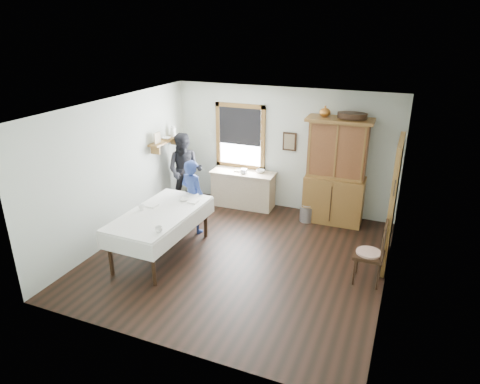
{
  "coord_description": "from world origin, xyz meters",
  "views": [
    {
      "loc": [
        2.59,
        -6.23,
        3.96
      ],
      "look_at": [
        -0.11,
        0.3,
        1.14
      ],
      "focal_mm": 32.0,
      "sensor_mm": 36.0,
      "label": 1
    }
  ],
  "objects_px": {
    "dining_table": "(162,233)",
    "woman_blue": "(193,199)",
    "spindle_chair": "(369,252)",
    "wicker_basket": "(311,215)",
    "china_hutch": "(336,172)",
    "pail": "(307,213)",
    "figure_dark": "(185,173)",
    "work_counter": "(243,189)"
  },
  "relations": [
    {
      "from": "wicker_basket",
      "to": "work_counter",
      "type": "bearing_deg",
      "value": 175.42
    },
    {
      "from": "pail",
      "to": "woman_blue",
      "type": "bearing_deg",
      "value": -146.12
    },
    {
      "from": "work_counter",
      "to": "figure_dark",
      "type": "relative_size",
      "value": 0.91
    },
    {
      "from": "work_counter",
      "to": "woman_blue",
      "type": "distance_m",
      "value": 1.64
    },
    {
      "from": "china_hutch",
      "to": "wicker_basket",
      "type": "height_order",
      "value": "china_hutch"
    },
    {
      "from": "work_counter",
      "to": "woman_blue",
      "type": "bearing_deg",
      "value": -107.71
    },
    {
      "from": "pail",
      "to": "spindle_chair",
      "type": "bearing_deg",
      "value": -51.99
    },
    {
      "from": "pail",
      "to": "figure_dark",
      "type": "xyz_separation_m",
      "value": [
        -2.77,
        -0.25,
        0.62
      ]
    },
    {
      "from": "china_hutch",
      "to": "spindle_chair",
      "type": "distance_m",
      "value": 2.36
    },
    {
      "from": "dining_table",
      "to": "wicker_basket",
      "type": "bearing_deg",
      "value": 48.97
    },
    {
      "from": "woman_blue",
      "to": "work_counter",
      "type": "bearing_deg",
      "value": -90.51
    },
    {
      "from": "spindle_chair",
      "to": "wicker_basket",
      "type": "height_order",
      "value": "spindle_chair"
    },
    {
      "from": "china_hutch",
      "to": "pail",
      "type": "bearing_deg",
      "value": -160.09
    },
    {
      "from": "china_hutch",
      "to": "pail",
      "type": "relative_size",
      "value": 6.7
    },
    {
      "from": "woman_blue",
      "to": "figure_dark",
      "type": "distance_m",
      "value": 1.34
    },
    {
      "from": "china_hutch",
      "to": "spindle_chair",
      "type": "xyz_separation_m",
      "value": [
        0.97,
        -2.07,
        -0.56
      ]
    },
    {
      "from": "dining_table",
      "to": "woman_blue",
      "type": "distance_m",
      "value": 1.09
    },
    {
      "from": "pail",
      "to": "figure_dark",
      "type": "bearing_deg",
      "value": -174.84
    },
    {
      "from": "dining_table",
      "to": "pail",
      "type": "bearing_deg",
      "value": 48.87
    },
    {
      "from": "work_counter",
      "to": "spindle_chair",
      "type": "relative_size",
      "value": 1.33
    },
    {
      "from": "wicker_basket",
      "to": "china_hutch",
      "type": "bearing_deg",
      "value": 13.71
    },
    {
      "from": "spindle_chair",
      "to": "wicker_basket",
      "type": "bearing_deg",
      "value": 126.81
    },
    {
      "from": "pail",
      "to": "woman_blue",
      "type": "height_order",
      "value": "woman_blue"
    },
    {
      "from": "spindle_chair",
      "to": "pail",
      "type": "relative_size",
      "value": 3.29
    },
    {
      "from": "dining_table",
      "to": "pail",
      "type": "distance_m",
      "value": 3.18
    },
    {
      "from": "china_hutch",
      "to": "spindle_chair",
      "type": "relative_size",
      "value": 2.04
    },
    {
      "from": "work_counter",
      "to": "dining_table",
      "type": "xyz_separation_m",
      "value": [
        -0.53,
        -2.6,
        0.01
      ]
    },
    {
      "from": "spindle_chair",
      "to": "woman_blue",
      "type": "distance_m",
      "value": 3.51
    },
    {
      "from": "dining_table",
      "to": "wicker_basket",
      "type": "distance_m",
      "value": 3.29
    },
    {
      "from": "wicker_basket",
      "to": "figure_dark",
      "type": "height_order",
      "value": "figure_dark"
    },
    {
      "from": "work_counter",
      "to": "pail",
      "type": "height_order",
      "value": "work_counter"
    },
    {
      "from": "spindle_chair",
      "to": "pail",
      "type": "xyz_separation_m",
      "value": [
        -1.47,
        1.88,
        -0.38
      ]
    },
    {
      "from": "wicker_basket",
      "to": "woman_blue",
      "type": "distance_m",
      "value": 2.58
    },
    {
      "from": "dining_table",
      "to": "wicker_basket",
      "type": "height_order",
      "value": "dining_table"
    },
    {
      "from": "pail",
      "to": "wicker_basket",
      "type": "distance_m",
      "value": 0.13
    },
    {
      "from": "dining_table",
      "to": "figure_dark",
      "type": "distance_m",
      "value": 2.27
    },
    {
      "from": "pail",
      "to": "wicker_basket",
      "type": "xyz_separation_m",
      "value": [
        0.07,
        0.09,
        -0.06
      ]
    },
    {
      "from": "work_counter",
      "to": "wicker_basket",
      "type": "bearing_deg",
      "value": -6.49
    },
    {
      "from": "work_counter",
      "to": "dining_table",
      "type": "distance_m",
      "value": 2.66
    },
    {
      "from": "spindle_chair",
      "to": "figure_dark",
      "type": "xyz_separation_m",
      "value": [
        -4.24,
        1.63,
        0.24
      ]
    },
    {
      "from": "china_hutch",
      "to": "woman_blue",
      "type": "relative_size",
      "value": 1.59
    },
    {
      "from": "dining_table",
      "to": "figure_dark",
      "type": "relative_size",
      "value": 1.33
    }
  ]
}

